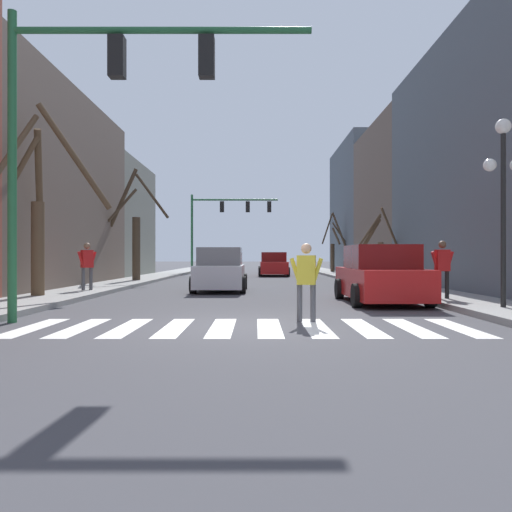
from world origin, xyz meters
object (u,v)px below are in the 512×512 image
street_lamp_right_corner (502,174)px  street_tree_right_mid (378,248)px  car_at_intersection (220,271)px  street_tree_left_mid (134,234)px  traffic_signal_near (96,98)px  car_driving_away_lane (379,276)px  pedestrian_near_right_corner (441,264)px  street_tree_right_far (38,207)px  traffic_signal_far (223,215)px  pedestrian_crossing_street (305,275)px  street_tree_left_far (333,246)px  pedestrian_on_left_sidewalk (86,262)px  car_parked_left_mid (273,265)px

street_lamp_right_corner → street_tree_right_mid: street_lamp_right_corner is taller
street_lamp_right_corner → car_at_intersection: street_lamp_right_corner is taller
street_lamp_right_corner → street_tree_left_mid: (-12.07, 13.49, -0.81)m
traffic_signal_near → car_driving_away_lane: traffic_signal_near is taller
pedestrian_near_right_corner → street_tree_right_far: bearing=165.6°
traffic_signal_far → pedestrian_crossing_street: size_ratio=4.17×
street_tree_left_far → car_driving_away_lane: bearing=-95.9°
street_lamp_right_corner → street_tree_left_mid: street_tree_left_mid is taller
pedestrian_on_left_sidewalk → street_tree_right_far: (-0.67, -2.41, 1.75)m
car_driving_away_lane → pedestrian_on_left_sidewalk: size_ratio=2.63×
street_lamp_right_corner → pedestrian_on_left_sidewalk: (-11.94, 6.00, -2.16)m
street_tree_left_far → traffic_signal_far: bearing=-175.5°
pedestrian_on_left_sidewalk → street_tree_left_far: bearing=-165.1°
car_parked_left_mid → street_tree_right_far: street_tree_right_far is taller
pedestrian_on_left_sidewalk → car_driving_away_lane: bearing=115.9°
traffic_signal_far → car_driving_away_lane: traffic_signal_far is taller
street_tree_right_mid → street_tree_left_mid: size_ratio=0.63×
pedestrian_crossing_street → pedestrian_near_right_corner: pedestrian_near_right_corner is taller
pedestrian_crossing_street → street_tree_left_mid: size_ratio=0.29×
traffic_signal_near → street_lamp_right_corner: 9.38m
car_at_intersection → pedestrian_on_left_sidewalk: bearing=-71.3°
pedestrian_near_right_corner → street_tree_left_mid: street_tree_left_mid is taller
pedestrian_near_right_corner → street_lamp_right_corner: bearing=-86.5°
car_parked_left_mid → street_tree_right_far: size_ratio=0.77×
car_driving_away_lane → pedestrian_on_left_sidewalk: (-9.70, 3.25, 0.37)m
car_at_intersection → street_tree_right_mid: 8.76m
traffic_signal_near → car_driving_away_lane: 9.03m
car_driving_away_lane → street_lamp_right_corner: bearing=-140.8°
street_lamp_right_corner → street_tree_left_far: (0.33, 27.65, -1.12)m
car_parked_left_mid → pedestrian_on_left_sidewalk: bearing=156.8°
car_at_intersection → pedestrian_crossing_street: 9.41m
street_lamp_right_corner → pedestrian_on_left_sidewalk: street_lamp_right_corner is taller
traffic_signal_near → street_tree_left_far: (9.47, 29.30, -2.41)m
street_lamp_right_corner → pedestrian_on_left_sidewalk: size_ratio=2.64×
car_parked_left_mid → street_tree_right_far: 21.05m
traffic_signal_far → pedestrian_near_right_corner: bearing=-72.3°
pedestrian_crossing_street → pedestrian_near_right_corner: bearing=-125.7°
car_parked_left_mid → pedestrian_crossing_street: size_ratio=2.83×
traffic_signal_near → traffic_signal_far: size_ratio=0.94×
street_lamp_right_corner → street_tree_left_far: size_ratio=0.95×
pedestrian_near_right_corner → street_tree_left_mid: size_ratio=0.29×
street_lamp_right_corner → car_driving_away_lane: bearing=129.2°
car_parked_left_mid → street_tree_right_far: bearing=157.7°
traffic_signal_near → traffic_signal_far: 28.63m
pedestrian_crossing_street → pedestrian_on_left_sidewalk: bearing=-34.9°
pedestrian_on_left_sidewalk → street_tree_left_mid: bearing=-134.6°
traffic_signal_near → car_at_intersection: 10.16m
traffic_signal_near → street_tree_right_mid: 16.91m
pedestrian_crossing_street → street_tree_right_mid: (4.92, 13.75, 0.77)m
car_parked_left_mid → car_at_intersection: (-2.61, -15.39, 0.02)m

